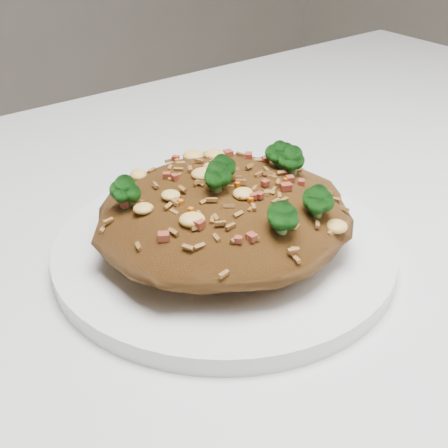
{
  "coord_description": "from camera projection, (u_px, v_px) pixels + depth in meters",
  "views": [
    {
      "loc": [
        -0.28,
        -0.3,
        1.02
      ],
      "look_at": [
        -0.04,
        0.01,
        0.78
      ],
      "focal_mm": 50.0,
      "sensor_mm": 36.0,
      "label": 1
    }
  ],
  "objects": [
    {
      "name": "fork",
      "position": [
        236.0,
        167.0,
        0.57
      ],
      "size": [
        0.16,
        0.03,
        0.0
      ],
      "rotation": [
        0.0,
        0.0,
        -0.1
      ],
      "color": "silver",
      "rests_on": "plate"
    },
    {
      "name": "fried_rice",
      "position": [
        225.0,
        205.0,
        0.45
      ],
      "size": [
        0.19,
        0.18,
        0.07
      ],
      "color": "brown",
      "rests_on": "plate"
    },
    {
      "name": "dining_table",
      "position": [
        270.0,
        332.0,
        0.54
      ],
      "size": [
        1.2,
        0.8,
        0.75
      ],
      "color": "silver",
      "rests_on": "ground"
    },
    {
      "name": "plate",
      "position": [
        224.0,
        249.0,
        0.47
      ],
      "size": [
        0.25,
        0.25,
        0.01
      ],
      "primitive_type": "cylinder",
      "color": "white",
      "rests_on": "dining_table"
    }
  ]
}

